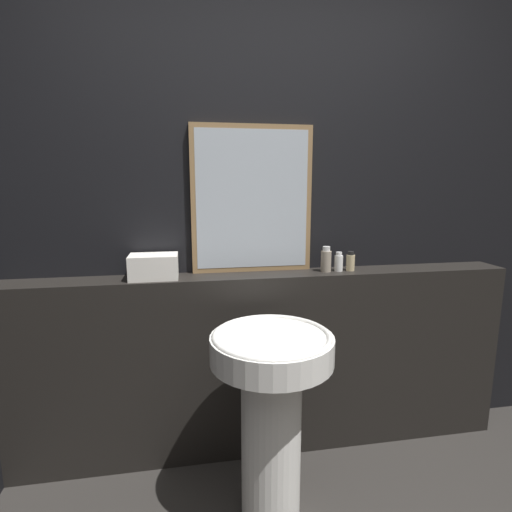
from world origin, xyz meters
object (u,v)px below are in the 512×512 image
towel_stack (154,267)px  pedestal_sink (271,402)px  mirror (252,200)px  shampoo_bottle (326,260)px  conditioner_bottle (339,262)px  lotion_bottle (350,262)px

towel_stack → pedestal_sink: bearing=-44.0°
mirror → towel_stack: (-0.50, -0.08, -0.32)m
towel_stack → mirror: bearing=9.2°
pedestal_sink → towel_stack: (-0.49, 0.47, 0.50)m
towel_stack → shampoo_bottle: size_ratio=1.74×
pedestal_sink → mirror: mirror is taller
mirror → shampoo_bottle: bearing=-12.0°
mirror → shampoo_bottle: mirror is taller
pedestal_sink → towel_stack: towel_stack is taller
shampoo_bottle → mirror: bearing=168.0°
pedestal_sink → conditioner_bottle: size_ratio=8.24×
mirror → shampoo_bottle: 0.50m
pedestal_sink → lotion_bottle: size_ratio=8.20×
shampoo_bottle → pedestal_sink: bearing=-129.7°
shampoo_bottle → conditioner_bottle: size_ratio=1.31×
mirror → conditioner_bottle: 0.56m
shampoo_bottle → towel_stack: bearing=-180.0°
pedestal_sink → shampoo_bottle: size_ratio=6.31×
pedestal_sink → towel_stack: bearing=136.0°
mirror → towel_stack: bearing=-170.8°
pedestal_sink → shampoo_bottle: bearing=50.3°
shampoo_bottle → lotion_bottle: 0.14m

